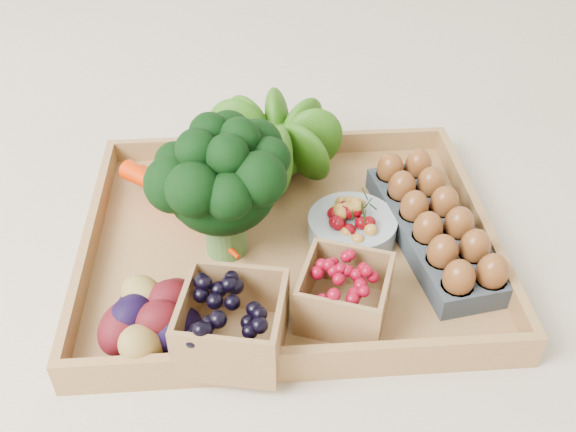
{
  "coord_description": "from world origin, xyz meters",
  "views": [
    {
      "loc": [
        -0.05,
        -0.67,
        0.61
      ],
      "look_at": [
        0.0,
        0.0,
        0.06
      ],
      "focal_mm": 40.0,
      "sensor_mm": 36.0,
      "label": 1
    }
  ],
  "objects": [
    {
      "name": "tray",
      "position": [
        0.0,
        0.0,
        0.01
      ],
      "size": [
        0.55,
        0.45,
        0.01
      ],
      "primitive_type": "cube",
      "color": "#A77A46",
      "rests_on": "ground"
    },
    {
      "name": "ground",
      "position": [
        0.0,
        0.0,
        0.0
      ],
      "size": [
        4.0,
        4.0,
        0.0
      ],
      "primitive_type": "plane",
      "color": "beige",
      "rests_on": "ground"
    },
    {
      "name": "cherry_bowl",
      "position": [
        0.09,
        0.0,
        0.03
      ],
      "size": [
        0.12,
        0.12,
        0.03
      ],
      "primitive_type": "cylinder",
      "color": "#8C9EA5",
      "rests_on": "tray"
    },
    {
      "name": "punnet_blackberry",
      "position": [
        -0.08,
        -0.18,
        0.05
      ],
      "size": [
        0.14,
        0.14,
        0.08
      ],
      "primitive_type": "cube",
      "rotation": [
        0.0,
        0.0,
        -0.2
      ],
      "color": "black",
      "rests_on": "tray"
    },
    {
      "name": "potatoes",
      "position": [
        -0.17,
        -0.15,
        0.06
      ],
      "size": [
        0.15,
        0.15,
        0.08
      ],
      "primitive_type": null,
      "color": "#410A0F",
      "rests_on": "tray"
    },
    {
      "name": "broccoli",
      "position": [
        -0.08,
        -0.01,
        0.09
      ],
      "size": [
        0.18,
        0.18,
        0.14
      ],
      "primitive_type": null,
      "color": "black",
      "rests_on": "tray"
    },
    {
      "name": "egg_carton",
      "position": [
        0.2,
        -0.01,
        0.03
      ],
      "size": [
        0.14,
        0.29,
        0.03
      ],
      "primitive_type": "cube",
      "rotation": [
        0.0,
        0.0,
        0.16
      ],
      "color": "#343C43",
      "rests_on": "tray"
    },
    {
      "name": "carrots",
      "position": [
        -0.15,
        0.06,
        0.04
      ],
      "size": [
        0.21,
        0.15,
        0.05
      ],
      "primitive_type": null,
      "color": "red",
      "rests_on": "tray"
    },
    {
      "name": "lettuce",
      "position": [
        -0.01,
        0.17,
        0.08
      ],
      "size": [
        0.14,
        0.14,
        0.14
      ],
      "primitive_type": "sphere",
      "color": "#214D0C",
      "rests_on": "tray"
    },
    {
      "name": "punnet_raspberry",
      "position": [
        0.06,
        -0.14,
        0.05
      ],
      "size": [
        0.13,
        0.13,
        0.07
      ],
      "primitive_type": "cube",
      "rotation": [
        0.0,
        0.0,
        -0.35
      ],
      "color": "maroon",
      "rests_on": "tray"
    }
  ]
}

